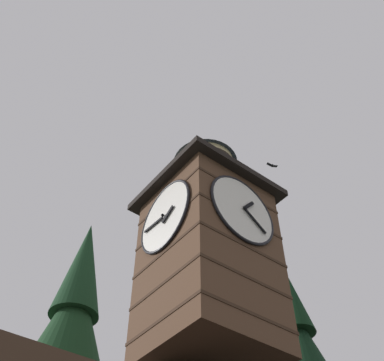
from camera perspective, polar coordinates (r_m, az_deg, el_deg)
The scene contains 2 objects.
clock_tower at distance 16.37m, azimuth 1.86°, elevation -7.55°, with size 4.17×4.17×9.76m.
flying_bird_high at distance 25.94m, azimuth 9.37°, elevation 1.76°, with size 0.63×0.30×0.12m.
Camera 1 is at (7.21, 10.28, 1.23)m, focal length 45.55 mm.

